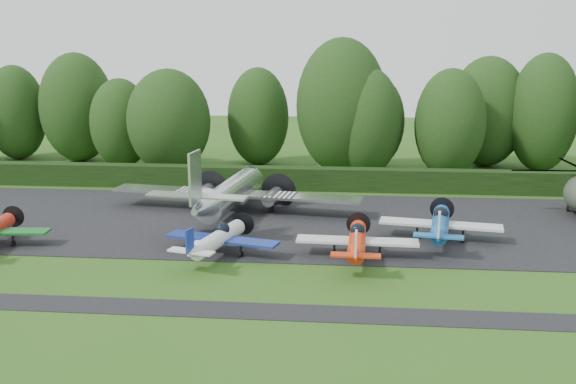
# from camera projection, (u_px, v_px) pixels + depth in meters

# --- Properties ---
(ground) EXTENTS (160.00, 160.00, 0.00)m
(ground) POSITION_uv_depth(u_px,v_px,m) (232.00, 268.00, 37.36)
(ground) COLOR #2A5217
(ground) RESTS_ON ground
(apron) EXTENTS (70.00, 18.00, 0.01)m
(apron) POSITION_uv_depth(u_px,v_px,m) (256.00, 222.00, 47.06)
(apron) COLOR black
(apron) RESTS_ON ground
(taxiway_verge) EXTENTS (70.00, 2.00, 0.00)m
(taxiway_verge) POSITION_uv_depth(u_px,v_px,m) (210.00, 310.00, 31.54)
(taxiway_verge) COLOR black
(taxiway_verge) RESTS_ON ground
(hedgerow) EXTENTS (90.00, 1.60, 2.00)m
(hedgerow) POSITION_uv_depth(u_px,v_px,m) (273.00, 189.00, 57.73)
(hedgerow) COLOR black
(hedgerow) RESTS_ON ground
(transport_plane) EXTENTS (19.70, 15.10, 6.31)m
(transport_plane) POSITION_uv_depth(u_px,v_px,m) (231.00, 193.00, 48.45)
(transport_plane) COLOR silver
(transport_plane) RESTS_ON ground
(light_plane_white) EXTENTS (7.24, 7.62, 2.78)m
(light_plane_white) POSITION_uv_depth(u_px,v_px,m) (218.00, 238.00, 39.17)
(light_plane_white) COLOR silver
(light_plane_white) RESTS_ON ground
(light_plane_orange) EXTENTS (7.43, 7.82, 2.86)m
(light_plane_orange) POSITION_uv_depth(u_px,v_px,m) (357.00, 240.00, 38.68)
(light_plane_orange) COLOR red
(light_plane_orange) RESTS_ON ground
(light_plane_blue) EXTENTS (7.97, 8.38, 3.06)m
(light_plane_blue) POSITION_uv_depth(u_px,v_px,m) (440.00, 223.00, 41.99)
(light_plane_blue) COLOR #19569A
(light_plane_blue) RESTS_ON ground
(tree_1) EXTENTS (6.63, 6.63, 9.75)m
(tree_1) POSITION_uv_depth(u_px,v_px,m) (372.00, 122.00, 66.13)
(tree_1) COLOR black
(tree_1) RESTS_ON ground
(tree_2) EXTENTS (8.02, 8.02, 11.89)m
(tree_2) POSITION_uv_depth(u_px,v_px,m) (77.00, 108.00, 70.04)
(tree_2) COLOR black
(tree_2) RESTS_ON ground
(tree_3) EXTENTS (9.03, 9.03, 13.43)m
(tree_3) POSITION_uv_depth(u_px,v_px,m) (342.00, 106.00, 63.64)
(tree_3) COLOR black
(tree_3) RESTS_ON ground
(tree_4) EXTENTS (6.78, 6.78, 11.95)m
(tree_4) POSITION_uv_depth(u_px,v_px,m) (543.00, 113.00, 64.28)
(tree_4) COLOR black
(tree_4) RESTS_ON ground
(tree_5) EXTENTS (6.35, 6.35, 9.33)m
(tree_5) POSITION_uv_depth(u_px,v_px,m) (121.00, 123.00, 66.78)
(tree_5) COLOR black
(tree_5) RESTS_ON ground
(tree_6) EXTENTS (6.62, 6.62, 10.51)m
(tree_6) POSITION_uv_depth(u_px,v_px,m) (16.00, 113.00, 71.54)
(tree_6) COLOR black
(tree_6) RESTS_ON ground
(tree_7) EXTENTS (6.52, 6.52, 10.39)m
(tree_7) POSITION_uv_depth(u_px,v_px,m) (258.00, 117.00, 68.10)
(tree_7) COLOR black
(tree_7) RESTS_ON ground
(tree_8) EXTENTS (8.31, 8.31, 10.41)m
(tree_8) POSITION_uv_depth(u_px,v_px,m) (169.00, 121.00, 63.96)
(tree_8) COLOR black
(tree_8) RESTS_ON ground
(tree_10) EXTENTS (6.79, 6.79, 10.54)m
(tree_10) POSITION_uv_depth(u_px,v_px,m) (450.00, 124.00, 61.70)
(tree_10) COLOR black
(tree_10) RESTS_ON ground
(tree_12) EXTENTS (6.46, 6.46, 10.59)m
(tree_12) POSITION_uv_depth(u_px,v_px,m) (368.00, 122.00, 62.37)
(tree_12) COLOR black
(tree_12) RESTS_ON ground
(tree_13) EXTENTS (8.13, 8.13, 11.57)m
(tree_13) POSITION_uv_depth(u_px,v_px,m) (487.00, 112.00, 67.28)
(tree_13) COLOR black
(tree_13) RESTS_ON ground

